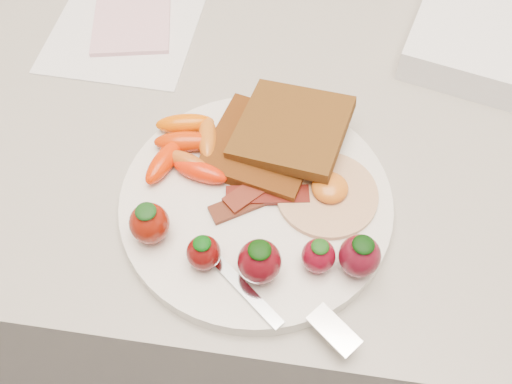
# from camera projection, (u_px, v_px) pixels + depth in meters

# --- Properties ---
(counter) EXTENTS (2.00, 0.60, 0.90)m
(counter) POSITION_uv_depth(u_px,v_px,m) (282.00, 271.00, 1.03)
(counter) COLOR gray
(counter) RESTS_ON ground
(plate) EXTENTS (0.27, 0.27, 0.02)m
(plate) POSITION_uv_depth(u_px,v_px,m) (256.00, 202.00, 0.57)
(plate) COLOR white
(plate) RESTS_ON counter
(toast_lower) EXTENTS (0.13, 0.13, 0.01)m
(toast_lower) POSITION_uv_depth(u_px,v_px,m) (263.00, 147.00, 0.59)
(toast_lower) COLOR #35190C
(toast_lower) RESTS_ON plate
(toast_upper) EXTENTS (0.13, 0.13, 0.03)m
(toast_upper) POSITION_uv_depth(u_px,v_px,m) (292.00, 128.00, 0.58)
(toast_upper) COLOR #4B2B0B
(toast_upper) RESTS_ON toast_lower
(fried_egg) EXTENTS (0.13, 0.13, 0.02)m
(fried_egg) POSITION_uv_depth(u_px,v_px,m) (328.00, 192.00, 0.56)
(fried_egg) COLOR beige
(fried_egg) RESTS_ON plate
(bacon_strips) EXTENTS (0.10, 0.09, 0.01)m
(bacon_strips) POSITION_uv_depth(u_px,v_px,m) (260.00, 194.00, 0.56)
(bacon_strips) COLOR black
(bacon_strips) RESTS_ON plate
(baby_carrots) EXTENTS (0.09, 0.10, 0.02)m
(baby_carrots) POSITION_uv_depth(u_px,v_px,m) (188.00, 149.00, 0.58)
(baby_carrots) COLOR red
(baby_carrots) RESTS_ON plate
(strawberries) EXTENTS (0.23, 0.06, 0.05)m
(strawberries) POSITION_uv_depth(u_px,v_px,m) (257.00, 249.00, 0.51)
(strawberries) COLOR maroon
(strawberries) RESTS_ON plate
(fork) EXTENTS (0.16, 0.10, 0.00)m
(fork) POSITION_uv_depth(u_px,v_px,m) (280.00, 303.00, 0.50)
(fork) COLOR silver
(fork) RESTS_ON plate
(paper_sheet) EXTENTS (0.18, 0.24, 0.00)m
(paper_sheet) POSITION_uv_depth(u_px,v_px,m) (130.00, 17.00, 0.73)
(paper_sheet) COLOR white
(paper_sheet) RESTS_ON counter
(notepad) EXTENTS (0.12, 0.16, 0.01)m
(notepad) POSITION_uv_depth(u_px,v_px,m) (132.00, 16.00, 0.73)
(notepad) COLOR #DFA8B6
(notepad) RESTS_ON paper_sheet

